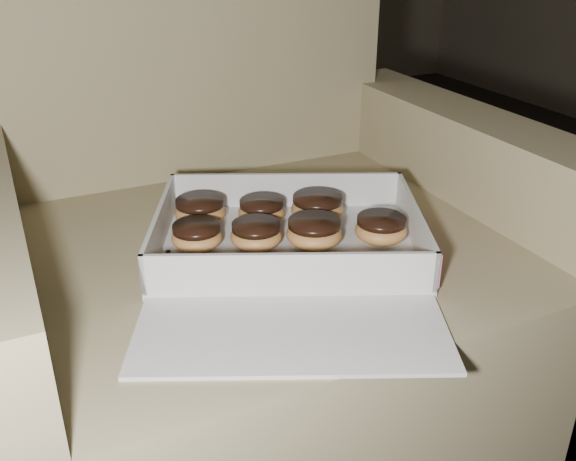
# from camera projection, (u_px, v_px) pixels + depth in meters

# --- Properties ---
(floor) EXTENTS (4.50, 4.50, 0.00)m
(floor) POSITION_uv_depth(u_px,v_px,m) (292.00, 418.00, 1.17)
(floor) COLOR black
(floor) RESTS_ON ground
(armchair) EXTENTS (0.87, 0.73, 0.90)m
(armchair) POSITION_uv_depth(u_px,v_px,m) (250.00, 286.00, 1.04)
(armchair) COLOR #8B7E59
(armchair) RESTS_ON floor
(bakery_box) EXTENTS (0.49, 0.52, 0.06)m
(bakery_box) POSITION_uv_depth(u_px,v_px,m) (291.00, 253.00, 0.86)
(bakery_box) COLOR silver
(bakery_box) RESTS_ON armchair
(donut_a) EXTENTS (0.07, 0.07, 0.04)m
(donut_a) POSITION_uv_depth(u_px,v_px,m) (256.00, 234.00, 0.87)
(donut_a) COLOR #C17C43
(donut_a) RESTS_ON bakery_box
(donut_b) EXTENTS (0.07, 0.07, 0.04)m
(donut_b) POSITION_uv_depth(u_px,v_px,m) (262.00, 210.00, 0.95)
(donut_b) COLOR #C17C43
(donut_b) RESTS_ON bakery_box
(donut_c) EXTENTS (0.08, 0.08, 0.04)m
(donut_c) POSITION_uv_depth(u_px,v_px,m) (314.00, 232.00, 0.88)
(donut_c) COLOR #C17C43
(donut_c) RESTS_ON bakery_box
(donut_d) EXTENTS (0.07, 0.07, 0.04)m
(donut_d) POSITION_uv_depth(u_px,v_px,m) (197.00, 235.00, 0.87)
(donut_d) COLOR #C17C43
(donut_d) RESTS_ON bakery_box
(donut_e) EXTENTS (0.07, 0.07, 0.04)m
(donut_e) POSITION_uv_depth(u_px,v_px,m) (381.00, 228.00, 0.89)
(donut_e) COLOR #C17C43
(donut_e) RESTS_ON bakery_box
(donut_f) EXTENTS (0.08, 0.08, 0.04)m
(donut_f) POSITION_uv_depth(u_px,v_px,m) (200.00, 210.00, 0.94)
(donut_f) COLOR #C17C43
(donut_f) RESTS_ON bakery_box
(donut_g) EXTENTS (0.08, 0.08, 0.04)m
(donut_g) POSITION_uv_depth(u_px,v_px,m) (317.00, 207.00, 0.95)
(donut_g) COLOR #C17C43
(donut_g) RESTS_ON bakery_box
(crumb_a) EXTENTS (0.01, 0.01, 0.00)m
(crumb_a) POSITION_uv_depth(u_px,v_px,m) (201.00, 261.00, 0.84)
(crumb_a) COLOR black
(crumb_a) RESTS_ON bakery_box
(crumb_b) EXTENTS (0.01, 0.01, 0.00)m
(crumb_b) POSITION_uv_depth(u_px,v_px,m) (168.00, 251.00, 0.87)
(crumb_b) COLOR black
(crumb_b) RESTS_ON bakery_box
(crumb_c) EXTENTS (0.01, 0.01, 0.00)m
(crumb_c) POSITION_uv_depth(u_px,v_px,m) (198.00, 277.00, 0.81)
(crumb_c) COLOR black
(crumb_c) RESTS_ON bakery_box
(crumb_d) EXTENTS (0.01, 0.01, 0.00)m
(crumb_d) POSITION_uv_depth(u_px,v_px,m) (199.00, 271.00, 0.82)
(crumb_d) COLOR black
(crumb_d) RESTS_ON bakery_box
(crumb_e) EXTENTS (0.01, 0.01, 0.00)m
(crumb_e) POSITION_uv_depth(u_px,v_px,m) (407.00, 281.00, 0.80)
(crumb_e) COLOR black
(crumb_e) RESTS_ON bakery_box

